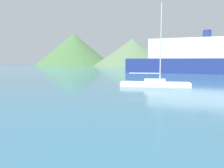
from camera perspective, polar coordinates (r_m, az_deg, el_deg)
name	(u,v)px	position (r m, az deg, el deg)	size (l,w,h in m)	color
sailboat_inner	(155,83)	(22.77, 11.10, 0.23)	(7.17, 3.07, 8.35)	silver
ferry_distant	(206,58)	(48.97, 23.33, 6.26)	(32.67, 6.36, 8.78)	navy
hill_west	(74,50)	(114.76, -9.91, 8.83)	(39.31, 39.31, 16.11)	#3D6038
hill_central	(132,52)	(101.61, 5.31, 8.21)	(36.16, 36.16, 12.46)	#4C6647
hill_east	(176,53)	(100.81, 16.40, 7.70)	(26.33, 26.33, 11.38)	#38563D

